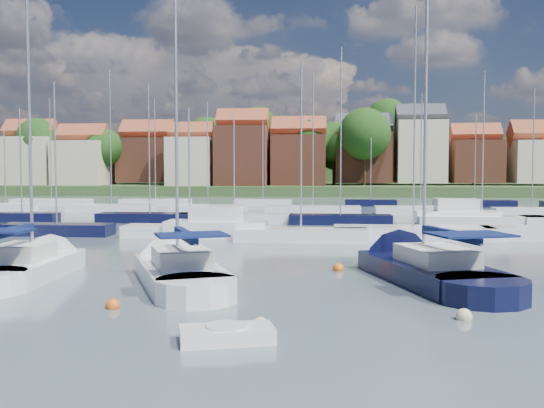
# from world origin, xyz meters

# --- Properties ---
(ground) EXTENTS (260.00, 260.00, 0.00)m
(ground) POSITION_xyz_m (0.00, 40.00, 0.00)
(ground) COLOR #4E616A
(ground) RESTS_ON ground
(sailboat_left) EXTENTS (3.43, 10.78, 14.50)m
(sailboat_left) POSITION_xyz_m (-10.83, 5.19, 0.36)
(sailboat_left) COLOR white
(sailboat_left) RESTS_ON ground
(sailboat_centre) EXTENTS (7.25, 11.59, 15.41)m
(sailboat_centre) POSITION_xyz_m (-4.27, 4.37, 0.35)
(sailboat_centre) COLOR white
(sailboat_centre) RESTS_ON ground
(sailboat_navy) EXTENTS (7.12, 13.22, 17.66)m
(sailboat_navy) POSITION_xyz_m (6.20, 6.27, 0.35)
(sailboat_navy) COLOR black
(sailboat_navy) RESTS_ON ground
(tender) EXTENTS (2.81, 1.88, 0.56)m
(tender) POSITION_xyz_m (-0.36, -5.10, 0.22)
(tender) COLOR white
(tender) RESTS_ON ground
(buoy_c) EXTENTS (0.50, 0.50, 0.50)m
(buoy_c) POSITION_xyz_m (-4.93, -1.45, 0.00)
(buoy_c) COLOR #D85914
(buoy_c) RESTS_ON ground
(buoy_d) EXTENTS (0.45, 0.45, 0.45)m
(buoy_d) POSITION_xyz_m (0.40, -3.48, 0.00)
(buoy_d) COLOR beige
(buoy_d) RESTS_ON ground
(buoy_e) EXTENTS (0.54, 0.54, 0.54)m
(buoy_e) POSITION_xyz_m (2.91, 7.09, 0.00)
(buoy_e) COLOR #D85914
(buoy_e) RESTS_ON ground
(buoy_g) EXTENTS (0.52, 0.52, 0.52)m
(buoy_g) POSITION_xyz_m (6.73, -1.91, 0.00)
(buoy_g) COLOR beige
(buoy_g) RESTS_ON ground
(marina_field) EXTENTS (79.62, 41.41, 15.93)m
(marina_field) POSITION_xyz_m (1.91, 35.15, 0.43)
(marina_field) COLOR white
(marina_field) RESTS_ON ground
(far_shore_town) EXTENTS (212.46, 90.00, 22.27)m
(far_shore_town) POSITION_xyz_m (2.23, 132.67, 4.61)
(far_shore_town) COLOR #324A25
(far_shore_town) RESTS_ON ground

